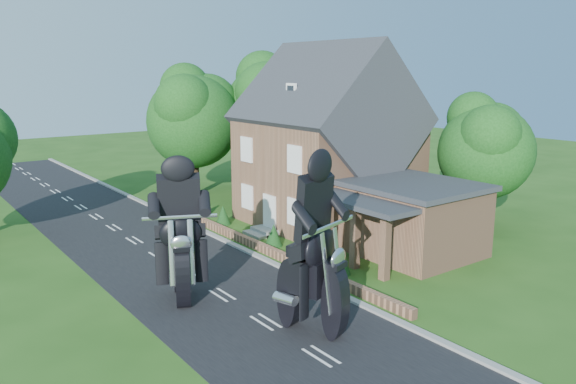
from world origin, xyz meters
TOP-DOWN VIEW (x-y plane):
  - ground at (0.00, 0.00)m, footprint 120.00×120.00m
  - road at (0.00, 0.00)m, footprint 7.00×80.00m
  - kerb at (3.65, 0.00)m, footprint 0.30×80.00m
  - garden_wall at (4.30, 5.00)m, footprint 0.30×22.00m
  - house at (10.49, 6.00)m, footprint 9.54×8.64m
  - annex at (9.87, -0.80)m, footprint 7.05×5.94m
  - tree_annex_side at (17.13, 0.10)m, footprint 5.64×5.20m
  - tree_house_right at (16.65, 8.62)m, footprint 6.51×6.00m
  - tree_behind_house at (14.18, 16.14)m, footprint 7.81×7.20m
  - tree_behind_left at (8.16, 17.13)m, footprint 6.94×6.40m
  - shrub_a at (5.30, -1.00)m, footprint 0.90×0.90m
  - shrub_b at (5.30, 1.50)m, footprint 0.90×0.90m
  - shrub_c at (5.30, 4.00)m, footprint 0.90×0.90m
  - shrub_d at (5.30, 9.00)m, footprint 0.90×0.90m
  - shrub_e at (5.30, 11.50)m, footprint 0.90×0.90m
  - shrub_f at (5.30, 14.00)m, footprint 0.90×0.90m
  - motorcycle_lead at (0.85, -4.54)m, footprint 1.09×2.06m
  - motorcycle_follow at (-1.43, 0.50)m, footprint 1.16×1.83m

SIDE VIEW (x-z plane):
  - ground at x=0.00m, z-range 0.00..0.00m
  - road at x=0.00m, z-range 0.00..0.02m
  - kerb at x=3.65m, z-range 0.00..0.12m
  - garden_wall at x=4.30m, z-range 0.00..0.40m
  - shrub_a at x=5.30m, z-range 0.00..1.10m
  - shrub_b at x=5.30m, z-range 0.00..1.10m
  - shrub_c at x=5.30m, z-range 0.00..1.10m
  - shrub_d at x=5.30m, z-range 0.00..1.10m
  - shrub_e at x=5.30m, z-range 0.00..1.10m
  - shrub_f at x=5.30m, z-range 0.00..1.10m
  - motorcycle_follow at x=-1.43m, z-range 0.00..1.68m
  - motorcycle_lead at x=0.85m, z-range 0.00..1.86m
  - annex at x=9.87m, z-range 0.05..3.49m
  - house at x=10.49m, z-range -0.78..9.46m
  - tree_annex_side at x=17.13m, z-range 0.95..8.43m
  - tree_house_right at x=16.65m, z-range 0.99..9.39m
  - tree_behind_left at x=8.16m, z-range 1.15..10.31m
  - tree_behind_house at x=14.18m, z-range 1.19..11.27m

